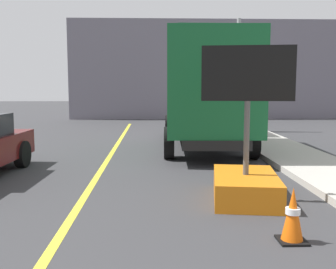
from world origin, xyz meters
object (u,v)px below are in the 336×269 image
box_truck (205,91)px  traffic_cone_mid_lane (293,215)px  arrow_board_trailer (246,173)px  highway_guide_sign (221,55)px

box_truck → traffic_cone_mid_lane: 8.13m
box_truck → traffic_cone_mid_lane: size_ratio=10.34×
arrow_board_trailer → traffic_cone_mid_lane: (0.15, -1.98, -0.13)m
arrow_board_trailer → box_truck: box_truck is taller
arrow_board_trailer → highway_guide_sign: size_ratio=0.54×
arrow_board_trailer → highway_guide_sign: highway_guide_sign is taller
box_truck → traffic_cone_mid_lane: bearing=-89.2°
arrow_board_trailer → traffic_cone_mid_lane: arrow_board_trailer is taller
box_truck → traffic_cone_mid_lane: box_truck is taller
arrow_board_trailer → traffic_cone_mid_lane: bearing=-85.5°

